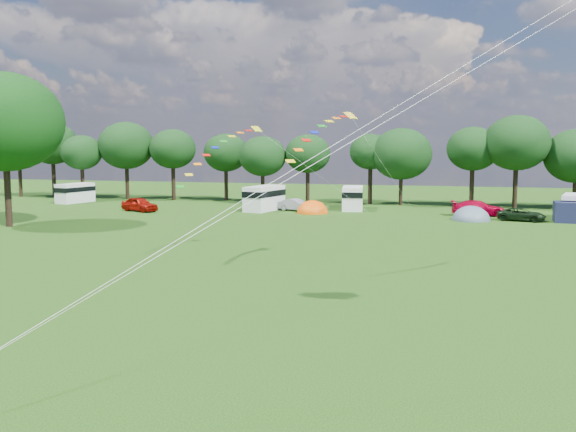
% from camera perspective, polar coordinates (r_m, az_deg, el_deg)
% --- Properties ---
extents(ground_plane, '(180.00, 180.00, 0.00)m').
position_cam_1_polar(ground_plane, '(22.25, -5.10, -12.63)').
color(ground_plane, black).
rests_on(ground_plane, ground).
extents(tree_line, '(102.98, 10.98, 10.27)m').
position_cam_1_polar(tree_line, '(74.86, 12.79, 5.69)').
color(tree_line, black).
rests_on(tree_line, ground).
extents(big_tree, '(10.00, 10.00, 13.28)m').
position_cam_1_polar(big_tree, '(60.46, -23.91, 7.65)').
color(big_tree, black).
rests_on(big_tree, ground).
extents(car_a, '(4.83, 3.37, 1.50)m').
position_cam_1_polar(car_a, '(69.70, -13.06, 1.02)').
color(car_a, '#930E05').
rests_on(car_a, ground).
extents(car_b, '(3.90, 2.60, 1.29)m').
position_cam_1_polar(car_b, '(68.35, 0.73, 0.99)').
color(car_b, gray).
rests_on(car_b, ground).
extents(car_c, '(5.29, 2.72, 1.52)m').
position_cam_1_polar(car_c, '(66.54, 16.59, 0.67)').
color(car_c, '#B10023').
rests_on(car_c, ground).
extents(car_d, '(4.73, 2.93, 1.20)m').
position_cam_1_polar(car_d, '(63.51, 20.05, 0.12)').
color(car_d, black).
rests_on(car_d, ground).
extents(campervan_a, '(3.10, 5.10, 2.33)m').
position_cam_1_polar(campervan_a, '(81.87, -18.40, 2.01)').
color(campervan_a, white).
rests_on(campervan_a, ground).
extents(campervan_b, '(3.57, 5.80, 2.64)m').
position_cam_1_polar(campervan_b, '(68.74, -2.12, 1.67)').
color(campervan_b, white).
rests_on(campervan_b, ground).
extents(campervan_c, '(2.78, 5.33, 2.50)m').
position_cam_1_polar(campervan_c, '(70.02, 5.77, 1.67)').
color(campervan_c, white).
rests_on(campervan_c, ground).
extents(campervan_d, '(3.19, 5.25, 2.40)m').
position_cam_1_polar(campervan_d, '(66.50, 24.13, 0.82)').
color(campervan_d, silver).
rests_on(campervan_d, ground).
extents(tent_orange, '(3.34, 3.65, 2.61)m').
position_cam_1_polar(tent_orange, '(66.40, 2.19, 0.28)').
color(tent_orange, '#F45708').
rests_on(tent_orange, ground).
extents(tent_greyblue, '(3.64, 3.98, 2.71)m').
position_cam_1_polar(tent_greyblue, '(62.61, 15.95, -0.35)').
color(tent_greyblue, slate).
rests_on(tent_greyblue, ground).
extents(awning_navy, '(3.12, 2.58, 1.88)m').
position_cam_1_polar(awning_navy, '(64.10, 23.90, 0.32)').
color(awning_navy, '#171A39').
rests_on(awning_navy, ground).
extents(streamer_kite_b, '(4.24, 4.70, 3.79)m').
position_cam_1_polar(streamer_kite_b, '(40.73, -5.56, 6.22)').
color(streamer_kite_b, yellow).
rests_on(streamer_kite_b, ground).
extents(streamer_kite_c, '(3.20, 5.07, 2.84)m').
position_cam_1_polar(streamer_kite_c, '(36.11, 3.49, 7.82)').
color(streamer_kite_c, yellow).
rests_on(streamer_kite_c, ground).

